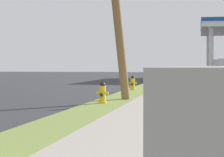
{
  "coord_description": "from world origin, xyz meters",
  "views": [
    {
      "loc": [
        3.81,
        -2.13,
        1.45
      ],
      "look_at": [
        0.64,
        13.75,
        0.93
      ],
      "focal_mm": 69.83,
      "sensor_mm": 36.0,
      "label": 1
    }
  ],
  "objects_px": {
    "truck_white_at_forecourt": "(220,69)",
    "fire_hydrant_second": "(102,94)",
    "car_red_by_near_pump": "(221,70)",
    "fire_hydrant_fourth": "(153,78)",
    "fire_hydrant_third": "(133,84)"
  },
  "relations": [
    {
      "from": "truck_white_at_forecourt",
      "to": "fire_hydrant_second",
      "type": "bearing_deg",
      "value": -99.34
    },
    {
      "from": "car_red_by_near_pump",
      "to": "truck_white_at_forecourt",
      "type": "bearing_deg",
      "value": -93.67
    },
    {
      "from": "fire_hydrant_fourth",
      "to": "truck_white_at_forecourt",
      "type": "height_order",
      "value": "truck_white_at_forecourt"
    },
    {
      "from": "fire_hydrant_second",
      "to": "fire_hydrant_fourth",
      "type": "xyz_separation_m",
      "value": [
        -0.14,
        18.01,
        0.0
      ]
    },
    {
      "from": "car_red_by_near_pump",
      "to": "fire_hydrant_third",
      "type": "bearing_deg",
      "value": -100.73
    },
    {
      "from": "fire_hydrant_second",
      "to": "car_red_by_near_pump",
      "type": "relative_size",
      "value": 0.17
    },
    {
      "from": "fire_hydrant_fourth",
      "to": "car_red_by_near_pump",
      "type": "bearing_deg",
      "value": 74.83
    },
    {
      "from": "fire_hydrant_second",
      "to": "truck_white_at_forecourt",
      "type": "height_order",
      "value": "truck_white_at_forecourt"
    },
    {
      "from": "fire_hydrant_fourth",
      "to": "truck_white_at_forecourt",
      "type": "bearing_deg",
      "value": 70.09
    },
    {
      "from": "fire_hydrant_third",
      "to": "car_red_by_near_pump",
      "type": "xyz_separation_m",
      "value": [
        6.16,
        32.49,
        0.28
      ]
    },
    {
      "from": "car_red_by_near_pump",
      "to": "truck_white_at_forecourt",
      "type": "height_order",
      "value": "truck_white_at_forecourt"
    },
    {
      "from": "fire_hydrant_third",
      "to": "fire_hydrant_fourth",
      "type": "relative_size",
      "value": 1.0
    },
    {
      "from": "fire_hydrant_third",
      "to": "car_red_by_near_pump",
      "type": "relative_size",
      "value": 0.17
    },
    {
      "from": "truck_white_at_forecourt",
      "to": "fire_hydrant_fourth",
      "type": "bearing_deg",
      "value": -109.91
    },
    {
      "from": "fire_hydrant_third",
      "to": "truck_white_at_forecourt",
      "type": "distance_m",
      "value": 26.21
    }
  ]
}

